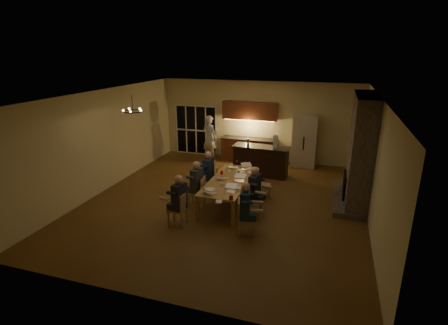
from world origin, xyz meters
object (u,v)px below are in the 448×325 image
mug_front (221,184)px  plate_left (210,189)px  chandelier (133,111)px  laptop_b (230,188)px  person_left_mid (197,184)px  person_right_near (245,209)px  can_silver (226,187)px  chair_left_mid (197,192)px  chair_left_near (177,209)px  person_left_near (180,201)px  can_cola (237,162)px  refrigerator (304,141)px  plate_far (251,172)px  bar_bottle (248,142)px  mug_back (226,169)px  chair_right_far (263,185)px  chair_right_mid (254,201)px  laptop_a (210,189)px  plate_near (237,188)px  chair_left_far (211,179)px  redcup_mid (222,172)px  redcup_far (245,164)px  laptop_c (222,175)px  laptop_e (233,164)px  mug_mid (239,172)px  standing_person (210,138)px  chair_right_near (247,217)px  redcup_near (231,197)px  person_left_far (208,173)px  dining_table (230,192)px  person_right_mid (254,191)px  bar_island (261,161)px  laptop_d (240,177)px

mug_front → plate_left: size_ratio=0.36×
chandelier → laptop_b: size_ratio=1.67×
person_left_mid → plate_left: size_ratio=5.03×
person_right_near → can_silver: 1.21m
chair_left_mid → chandelier: (-1.69, -0.32, 2.31)m
chair_left_near → can_silver: 1.44m
person_left_near → can_cola: size_ratio=11.50×
refrigerator → plate_far: refrigerator is taller
chandelier → bar_bottle: size_ratio=2.22×
mug_back → chair_right_far: bearing=-2.8°
chair_right_mid → laptop_a: bearing=99.3°
plate_near → person_left_near: bearing=-137.6°
chair_left_far → person_left_near: 2.34m
chandelier → bar_bottle: 4.56m
person_left_near → redcup_mid: 2.10m
chandelier → redcup_far: (2.65, 2.16, -1.94)m
chandelier → plate_left: size_ratio=1.95×
chair_right_far → mug_front: (-0.95, -1.17, 0.36)m
laptop_c → chair_left_near: bearing=63.4°
chair_right_far → laptop_e: (-1.06, 0.41, 0.42)m
mug_mid → plate_left: bearing=-104.8°
plate_far → plate_near: bearing=-92.4°
standing_person → chair_right_near: bearing=141.3°
redcup_near → person_left_far: bearing=124.5°
laptop_e → can_cola: bearing=-98.9°
chair_right_mid → chair_right_far: 1.24m
laptop_e → bar_bottle: bearing=-96.7°
refrigerator → bar_bottle: bearing=-142.4°
dining_table → redcup_near: (0.43, -1.32, 0.44)m
laptop_c → redcup_mid: size_ratio=2.67×
person_right_mid → mug_mid: (-0.74, 1.08, 0.11)m
chair_right_near → person_right_near: person_right_near is taller
mug_front → person_left_mid: bearing=176.8°
chair_right_mid → can_silver: chair_right_mid is taller
chair_left_mid → chair_left_near: bearing=-9.2°
can_silver → plate_near: 0.33m
laptop_a → laptop_b: 0.53m
chair_right_mid → mug_back: chair_right_mid is taller
chair_left_near → bar_island: bearing=163.3°
person_left_near → plate_left: person_left_near is taller
plate_far → redcup_near: bearing=-90.0°
mug_front → laptop_d: bearing=51.8°
bar_island → redcup_near: size_ratio=16.70×
chandelier → redcup_near: bearing=-10.5°
plate_near → bar_bottle: (-0.52, 3.31, 0.44)m
dining_table → laptop_c: bearing=168.5°
person_left_far → chandelier: 2.98m
laptop_b → laptop_d: (0.04, 0.83, 0.00)m
chair_left_mid → chair_left_far: bearing=172.6°
dining_table → plate_left: bearing=-108.8°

